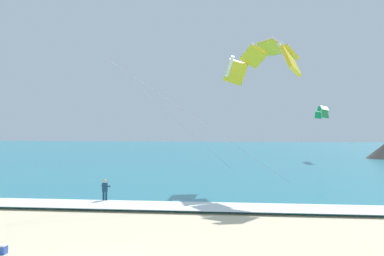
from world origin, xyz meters
TOP-DOWN VIEW (x-y plane):
  - sea at (0.00, 71.71)m, footprint 200.00×120.00m
  - surf_foam at (0.00, 12.71)m, footprint 200.00×3.18m
  - surfboard at (-4.41, 14.20)m, footprint 0.55×1.43m
  - kitesurfer at (-4.40, 14.21)m, footprint 0.55×0.54m
  - kite_primary at (6.83, 21.31)m, footprint 13.83×10.49m
  - kite_distant at (16.56, 53.13)m, footprint 1.43×5.58m
  - cooler_box at (-5.00, 1.77)m, footprint 0.58×0.38m

SIDE VIEW (x-z plane):
  - surfboard at x=-4.41m, z-range -0.02..0.07m
  - sea at x=0.00m, z-range 0.00..0.20m
  - cooler_box at x=-5.00m, z-range 0.00..0.40m
  - surf_foam at x=0.00m, z-range 0.20..0.24m
  - kitesurfer at x=-4.40m, z-range 0.10..1.79m
  - kite_distant at x=16.56m, z-range 6.66..8.65m
  - kite_primary at x=6.83m, z-range 5.38..16.69m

